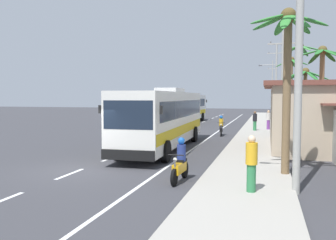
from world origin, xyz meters
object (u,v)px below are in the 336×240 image
at_px(utility_pole_far, 276,79).
at_px(palm_nearest, 305,84).
at_px(coach_bus_foreground, 164,117).
at_px(utility_pole_mid, 282,80).
at_px(palm_third, 291,79).
at_px(palm_farthest, 322,74).
at_px(palm_fourth, 300,67).
at_px(pedestrian_near_kerb, 268,119).
at_px(palm_second, 287,56).
at_px(motorcycle_beside_bus, 221,127).
at_px(utility_pole_distant, 272,86).
at_px(pedestrian_midwalk, 251,162).
at_px(motorcycle_trailing, 180,164).
at_px(pedestrian_far_walk, 255,120).
at_px(coach_bus_far_lane, 183,107).
at_px(utility_pole_nearest, 297,19).

xyz_separation_m(utility_pole_far, palm_nearest, (1.70, -21.92, -1.47)).
distance_m(coach_bus_foreground, utility_pole_mid, 13.49).
height_order(palm_third, palm_farthest, palm_third).
xyz_separation_m(coach_bus_foreground, palm_fourth, (8.61, 13.89, 3.88)).
relative_size(pedestrian_near_kerb, utility_pole_mid, 0.20).
relative_size(coach_bus_foreground, palm_second, 1.94).
relative_size(utility_pole_mid, palm_second, 1.34).
bearing_deg(utility_pole_mid, motorcycle_beside_bus, -146.13).
relative_size(utility_pole_distant, palm_fourth, 1.26).
height_order(palm_nearest, palm_farthest, palm_farthest).
bearing_deg(utility_pole_mid, pedestrian_midwalk, -94.58).
relative_size(pedestrian_near_kerb, pedestrian_midwalk, 0.98).
bearing_deg(utility_pole_far, utility_pole_mid, -89.53).
bearing_deg(utility_pole_mid, palm_fourth, 59.24).
bearing_deg(palm_nearest, pedestrian_midwalk, -100.02).
height_order(utility_pole_mid, palm_third, utility_pole_mid).
distance_m(palm_second, palm_farthest, 10.92).
bearing_deg(pedestrian_near_kerb, motorcycle_trailing, -168.36).
bearing_deg(utility_pole_mid, palm_nearest, -57.06).
xyz_separation_m(pedestrian_far_walk, utility_pole_far, (2.04, 19.23, 4.46)).
xyz_separation_m(coach_bus_foreground, utility_pole_mid, (7.02, 11.23, 2.60)).
distance_m(coach_bus_foreground, coach_bus_far_lane, 20.87).
bearing_deg(motorcycle_trailing, pedestrian_midwalk, -26.90).
xyz_separation_m(pedestrian_near_kerb, palm_third, (2.08, 4.16, 3.78)).
bearing_deg(pedestrian_near_kerb, palm_second, -158.07).
height_order(utility_pole_far, palm_fourth, utility_pole_far).
relative_size(pedestrian_far_walk, palm_third, 0.24).
relative_size(palm_second, palm_fourth, 0.81).
bearing_deg(coach_bus_foreground, palm_third, 64.91).
height_order(pedestrian_far_walk, utility_pole_mid, utility_pole_mid).
height_order(palm_second, palm_third, palm_third).
xyz_separation_m(utility_pole_mid, utility_pole_distant, (-0.35, 39.10, 0.62)).
relative_size(coach_bus_far_lane, utility_pole_distant, 1.21).
xyz_separation_m(coach_bus_far_lane, utility_pole_mid, (10.64, -9.32, 2.61)).
bearing_deg(motorcycle_trailing, utility_pole_far, 84.04).
distance_m(utility_pole_mid, palm_nearest, 2.86).
relative_size(pedestrian_near_kerb, utility_pole_distant, 0.17).
bearing_deg(motorcycle_beside_bus, palm_farthest, -26.74).
distance_m(utility_pole_far, palm_farthest, 26.26).
distance_m(motorcycle_beside_bus, utility_pole_distant, 42.69).
relative_size(coach_bus_foreground, motorcycle_trailing, 6.27).
height_order(motorcycle_beside_bus, palm_nearest, palm_nearest).
bearing_deg(utility_pole_nearest, palm_fourth, 85.03).
height_order(pedestrian_far_walk, utility_pole_far, utility_pole_far).
bearing_deg(coach_bus_foreground, pedestrian_far_walk, 67.33).
distance_m(motorcycle_trailing, utility_pole_nearest, 6.16).
bearing_deg(pedestrian_far_walk, motorcycle_trailing, -25.02).
xyz_separation_m(motorcycle_beside_bus, utility_pole_distant, (4.32, 42.24, 4.45)).
bearing_deg(palm_fourth, motorcycle_trailing, -104.96).
distance_m(pedestrian_midwalk, utility_pole_distant, 59.44).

